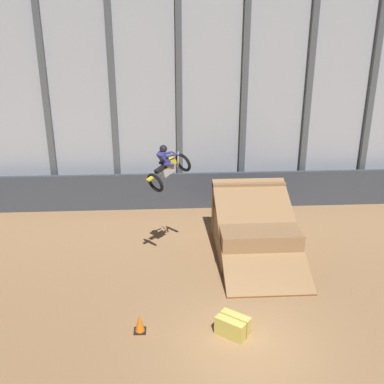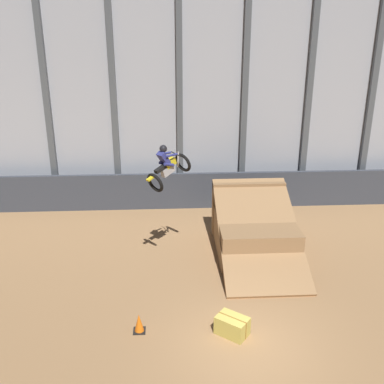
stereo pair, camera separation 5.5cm
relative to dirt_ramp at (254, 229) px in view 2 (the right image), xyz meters
The scene contains 7 objects.
ground_plane 6.04m from the dirt_ramp, 101.74° to the right, with size 60.00×60.00×0.00m, color #9E754C.
arena_back_wall 7.52m from the dirt_ramp, 103.06° to the left, with size 32.00×0.40×12.21m.
lower_barrier 4.58m from the dirt_ramp, 105.38° to the left, with size 31.36×0.20×1.77m.
dirt_ramp is the anchor object (origin of this frame).
rider_bike_solo 4.63m from the dirt_ramp, 161.51° to the right, with size 1.71×1.66×1.64m.
traffic_cone_near_ramp 6.56m from the dirt_ramp, 130.80° to the right, with size 0.36×0.36×0.58m.
hay_bale_trackside 5.48m from the dirt_ramp, 106.76° to the right, with size 1.08×1.03×0.57m.
Camera 2 is at (-2.12, -10.08, 8.48)m, focal length 42.00 mm.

